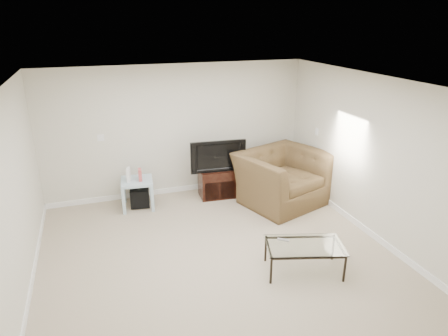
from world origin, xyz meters
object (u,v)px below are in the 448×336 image
object	(u,v)px
television	(217,155)
side_table	(138,193)
recliner	(282,169)
tv_stand	(217,183)
coffee_table	(304,258)
subwoofer	(140,197)

from	to	relation	value
television	side_table	distance (m)	1.62
side_table	recliner	size ratio (longest dim) A/B	0.37
television	recliner	world-z (taller)	recliner
tv_stand	television	world-z (taller)	television
tv_stand	coffee_table	world-z (taller)	tv_stand
recliner	coffee_table	world-z (taller)	recliner
tv_stand	television	xyz separation A→B (m)	(-0.00, -0.03, 0.58)
side_table	recliner	world-z (taller)	recliner
subwoofer	coffee_table	distance (m)	3.32
side_table	coffee_table	world-z (taller)	side_table
subwoofer	recliner	world-z (taller)	recliner
subwoofer	coffee_table	size ratio (longest dim) A/B	0.32
television	side_table	world-z (taller)	television
tv_stand	television	bearing A→B (deg)	-90.00
tv_stand	recliner	bearing A→B (deg)	-27.48
tv_stand	recliner	world-z (taller)	recliner
television	subwoofer	size ratio (longest dim) A/B	2.91
side_table	coffee_table	distance (m)	3.32
side_table	recliner	xyz separation A→B (m)	(2.58, -0.65, 0.39)
television	subwoofer	distance (m)	1.62
television	coffee_table	size ratio (longest dim) A/B	0.94
tv_stand	coffee_table	bearing A→B (deg)	-78.66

